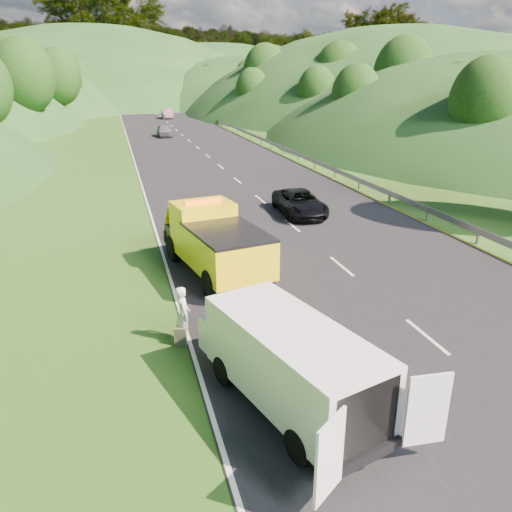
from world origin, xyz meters
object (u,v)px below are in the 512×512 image
object	(u,v)px
spare_tire	(348,459)
passing_suv	(299,215)
child	(261,323)
white_van	(288,360)
tow_truck	(215,241)
suitcase	(181,336)
worker	(335,445)
woman	(185,341)

from	to	relation	value
spare_tire	passing_suv	bearing A→B (deg)	72.72
child	spare_tire	world-z (taller)	child
white_van	spare_tire	bearing A→B (deg)	-89.34
child	tow_truck	bearing A→B (deg)	142.47
spare_tire	passing_suv	xyz separation A→B (m)	(5.60, 17.99, 0.00)
white_van	suitcase	distance (m)	4.12
child	passing_suv	size ratio (longest dim) A/B	0.23
worker	tow_truck	bearing A→B (deg)	100.22
worker	suitcase	xyz separation A→B (m)	(-2.59, 5.06, 0.28)
white_van	suitcase	size ratio (longest dim) A/B	11.66
tow_truck	passing_suv	size ratio (longest dim) A/B	1.39
woman	spare_tire	bearing A→B (deg)	-157.97
white_van	passing_suv	size ratio (longest dim) A/B	1.35
worker	white_van	bearing A→B (deg)	115.12
white_van	worker	xyz separation A→B (m)	(0.52, -1.62, -1.21)
woman	suitcase	size ratio (longest dim) A/B	3.10
white_van	woman	world-z (taller)	white_van
child	suitcase	world-z (taller)	child
woman	child	distance (m)	2.51
white_van	suitcase	bearing A→B (deg)	105.04
suitcase	passing_suv	xyz separation A→B (m)	(8.29, 12.47, -0.28)
suitcase	white_van	bearing A→B (deg)	-58.97
suitcase	passing_suv	distance (m)	14.98
woman	passing_suv	world-z (taller)	woman
white_van	woman	size ratio (longest dim) A/B	3.76
tow_truck	child	distance (m)	4.82
spare_tire	passing_suv	distance (m)	18.84
worker	passing_suv	size ratio (longest dim) A/B	0.35
child	worker	xyz separation A→B (m)	(-0.01, -5.71, 0.00)
white_van	spare_tire	size ratio (longest dim) A/B	8.86
passing_suv	worker	bearing A→B (deg)	-104.65
worker	child	bearing A→B (deg)	97.21
worker	suitcase	distance (m)	5.69
worker	suitcase	world-z (taller)	worker
spare_tire	child	bearing A→B (deg)	90.82
tow_truck	child	size ratio (longest dim) A/B	5.93
child	spare_tire	bearing A→B (deg)	-43.32
child	suitcase	distance (m)	2.70
white_van	woman	distance (m)	4.28
woman	suitcase	xyz separation A→B (m)	(-0.13, -0.19, 0.28)
tow_truck	woman	bearing A→B (deg)	-121.64
white_van	child	size ratio (longest dim) A/B	5.78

